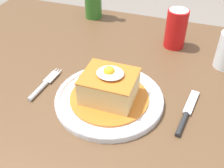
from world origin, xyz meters
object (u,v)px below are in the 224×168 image
object	(u,v)px
main_plate	(109,98)
knife	(185,117)
fork	(42,86)
soda_can	(176,29)

from	to	relation	value
main_plate	knife	size ratio (longest dim) A/B	1.62
fork	soda_can	bearing A→B (deg)	48.69
main_plate	fork	world-z (taller)	main_plate
main_plate	soda_can	world-z (taller)	soda_can
soda_can	fork	bearing A→B (deg)	-131.31
main_plate	soda_can	xyz separation A→B (m)	(0.11, 0.32, 0.05)
fork	soda_can	size ratio (longest dim) A/B	1.14
main_plate	soda_can	distance (m)	0.34
main_plate	soda_can	bearing A→B (deg)	71.62
fork	knife	distance (m)	0.37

